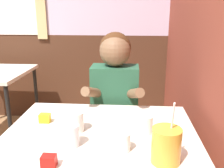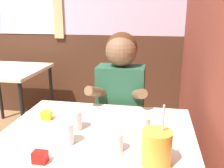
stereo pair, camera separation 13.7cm
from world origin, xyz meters
TOP-DOWN VIEW (x-y plane):
  - brick_wall_right at (1.53, 1.16)m, footprint 0.08×4.33m
  - back_wall at (-0.01, 2.36)m, footprint 5.99×0.09m
  - main_table at (0.90, 0.42)m, footprint 1.01×0.84m
  - person_seated at (0.94, 1.00)m, footprint 0.42×0.42m
  - cocktail_pitcher at (1.21, 0.20)m, footprint 0.12×0.12m
  - glass_near_pitcher at (0.78, 0.30)m, footprint 0.08×0.08m
  - glass_center at (0.77, 0.45)m, footprint 0.08×0.08m
  - glass_far_side at (1.14, 0.46)m, footprint 0.08×0.08m
  - glass_by_brick at (1.03, 0.27)m, footprint 0.07×0.07m
  - condiment_ketchup at (0.73, 0.13)m, footprint 0.06×0.04m
  - condiment_mustard at (0.57, 0.54)m, footprint 0.06×0.04m

SIDE VIEW (x-z plane):
  - person_seated at x=0.94m, z-range 0.05..1.30m
  - main_table at x=0.90m, z-range 0.32..1.09m
  - condiment_ketchup at x=0.73m, z-range 0.78..0.83m
  - condiment_mustard at x=0.57m, z-range 0.78..0.83m
  - glass_by_brick at x=1.03m, z-range 0.78..0.86m
  - glass_far_side at x=1.14m, z-range 0.78..0.87m
  - glass_near_pitcher at x=0.78m, z-range 0.78..0.88m
  - glass_center at x=0.77m, z-range 0.78..0.88m
  - cocktail_pitcher at x=1.21m, z-range 0.72..0.99m
  - brick_wall_right at x=1.53m, z-range 0.00..2.70m
  - back_wall at x=-0.01m, z-range 0.01..2.71m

